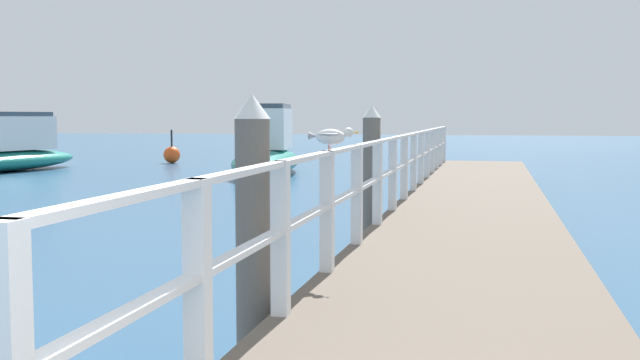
# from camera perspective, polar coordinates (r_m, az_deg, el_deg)

# --- Properties ---
(pier_deck) EXTENTS (2.52, 24.06, 0.52)m
(pier_deck) POSITION_cam_1_polar(r_m,az_deg,el_deg) (13.43, 11.27, -2.62)
(pier_deck) COLOR brown
(pier_deck) RESTS_ON ground_plane
(pier_railing) EXTENTS (0.12, 22.58, 1.13)m
(pier_railing) POSITION_cam_1_polar(r_m,az_deg,el_deg) (13.42, 6.29, 1.51)
(pier_railing) COLOR white
(pier_railing) RESTS_ON pier_deck
(dock_piling_near) EXTENTS (0.29, 0.29, 2.14)m
(dock_piling_near) POSITION_cam_1_polar(r_m,az_deg,el_deg) (6.18, -5.01, -3.46)
(dock_piling_near) COLOR #6B6056
(dock_piling_near) RESTS_ON ground_plane
(dock_piling_far) EXTENTS (0.29, 0.29, 2.14)m
(dock_piling_far) POSITION_cam_1_polar(r_m,az_deg,el_deg) (12.21, 3.84, 0.61)
(dock_piling_far) COLOR #6B6056
(dock_piling_far) RESTS_ON ground_plane
(seagull_foreground) EXTENTS (0.48, 0.19, 0.21)m
(seagull_foreground) POSITION_cam_1_polar(r_m,az_deg,el_deg) (7.20, 0.84, 3.29)
(seagull_foreground) COLOR white
(seagull_foreground) RESTS_ON pier_railing
(boat_3) EXTENTS (3.16, 7.45, 2.38)m
(boat_3) POSITION_cam_1_polar(r_m,az_deg,el_deg) (26.11, -3.92, 2.19)
(boat_3) COLOR #197266
(boat_3) RESTS_ON ground_plane
(boat_5) EXTENTS (3.39, 7.14, 2.12)m
(boat_5) POSITION_cam_1_polar(r_m,az_deg,el_deg) (29.56, -22.30, 1.97)
(boat_5) COLOR #197266
(boat_5) RESTS_ON ground_plane
(channel_buoy) EXTENTS (0.70, 0.70, 1.40)m
(channel_buoy) POSITION_cam_1_polar(r_m,az_deg,el_deg) (32.70, -10.96, 1.86)
(channel_buoy) COLOR #E54C19
(channel_buoy) RESTS_ON ground_plane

